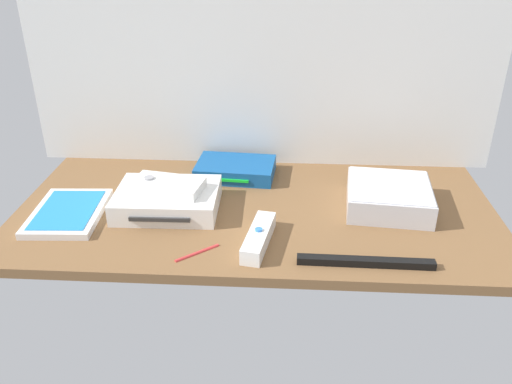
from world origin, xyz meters
TOP-DOWN VIEW (x-y plane):
  - ground_plane at (0.00, 0.00)cm, footprint 100.00×48.00cm
  - back_wall at (0.00, 24.60)cm, footprint 110.00×1.20cm
  - game_console at (-18.38, -1.11)cm, footprint 21.26×16.77cm
  - mini_computer at (27.65, 2.29)cm, footprint 18.59×18.59cm
  - game_case at (-38.19, -5.14)cm, footprint 14.58×19.69cm
  - network_router at (-5.78, 15.90)cm, footprint 18.83×13.32cm
  - remote_wand at (1.31, -13.50)cm, footprint 6.00×15.19cm
  - remote_classic_pad at (-18.22, -0.95)cm, footprint 15.64×10.54cm
  - sensor_bar at (20.36, -19.12)cm, footprint 24.02×2.15cm
  - stylus_pen at (-9.67, -17.20)cm, footprint 7.41×6.24cm

SIDE VIEW (x-z plane):
  - ground_plane at x=0.00cm, z-range -2.00..0.00cm
  - stylus_pen at x=-9.67cm, z-range 0.00..0.70cm
  - sensor_bar at x=20.36cm, z-range 0.00..1.40cm
  - game_case at x=-38.19cm, z-range -0.02..1.54cm
  - remote_wand at x=1.31cm, z-range -0.19..3.21cm
  - network_router at x=-5.78cm, z-range 0.00..3.40cm
  - game_console at x=-18.38cm, z-range 0.00..4.40cm
  - mini_computer at x=27.65cm, z-range -0.01..5.29cm
  - remote_classic_pad at x=-18.22cm, z-range 4.21..6.61cm
  - back_wall at x=0.00cm, z-range 0.00..64.00cm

